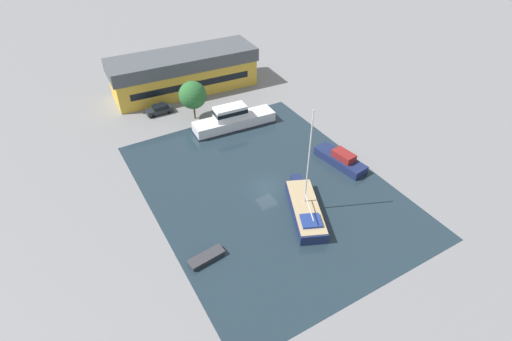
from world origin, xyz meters
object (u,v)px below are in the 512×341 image
at_px(sailboat_moored, 305,208).
at_px(small_dinghy, 206,258).
at_px(quay_tree_near_building, 193,95).
at_px(cabin_boat, 341,159).
at_px(warehouse_building, 184,72).
at_px(motor_cruiser, 233,120).
at_px(parked_car, 159,109).

relative_size(sailboat_moored, small_dinghy, 3.33).
distance_m(quay_tree_near_building, cabin_boat, 26.25).
height_order(warehouse_building, motor_cruiser, warehouse_building).
height_order(small_dinghy, cabin_boat, cabin_boat).
height_order(warehouse_building, cabin_boat, warehouse_building).
height_order(sailboat_moored, cabin_boat, sailboat_moored).
bearing_deg(motor_cruiser, small_dinghy, 150.23).
relative_size(parked_car, cabin_boat, 0.53).
distance_m(quay_tree_near_building, parked_car, 7.39).
distance_m(sailboat_moored, motor_cruiser, 22.56).
relative_size(warehouse_building, small_dinghy, 6.39).
bearing_deg(motor_cruiser, parked_car, 45.00).
relative_size(small_dinghy, cabin_boat, 0.51).
relative_size(parked_car, small_dinghy, 1.04).
distance_m(warehouse_building, cabin_boat, 34.96).
bearing_deg(sailboat_moored, quay_tree_near_building, 118.97).
height_order(motor_cruiser, small_dinghy, motor_cruiser).
height_order(quay_tree_near_building, parked_car, quay_tree_near_building).
distance_m(small_dinghy, cabin_boat, 24.83).
xyz_separation_m(small_dinghy, cabin_boat, (24.01, 6.31, 0.51)).
height_order(quay_tree_near_building, small_dinghy, quay_tree_near_building).
relative_size(motor_cruiser, small_dinghy, 3.23).
distance_m(warehouse_building, small_dinghy, 42.09).
relative_size(quay_tree_near_building, cabin_boat, 0.79).
height_order(warehouse_building, sailboat_moored, sailboat_moored).
relative_size(warehouse_building, parked_car, 6.14).
bearing_deg(sailboat_moored, small_dinghy, -153.88).
bearing_deg(warehouse_building, parked_car, -136.63).
relative_size(motor_cruiser, cabin_boat, 1.64).
xyz_separation_m(warehouse_building, sailboat_moored, (-0.18, -39.05, -2.83)).
bearing_deg(cabin_boat, motor_cruiser, 109.18).
relative_size(parked_car, motor_cruiser, 0.32).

